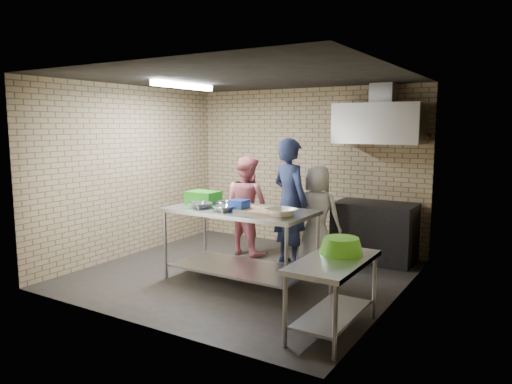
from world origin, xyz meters
TOP-DOWN VIEW (x-y plane):
  - floor at (0.00, 0.00)m, footprint 4.20×4.20m
  - ceiling at (0.00, 0.00)m, footprint 4.20×4.20m
  - back_wall at (0.00, 2.00)m, footprint 4.20×0.06m
  - front_wall at (0.00, -2.00)m, footprint 4.20×0.06m
  - left_wall at (-2.10, 0.00)m, footprint 0.06×4.00m
  - right_wall at (2.10, 0.00)m, footprint 0.06×4.00m
  - prep_table at (0.12, -0.25)m, footprint 1.95×0.98m
  - side_counter at (1.80, -1.10)m, footprint 0.60×1.20m
  - stove at (1.35, 1.65)m, footprint 1.20×0.70m
  - range_hood at (1.35, 1.70)m, footprint 1.30×0.60m
  - hood_duct at (1.35, 1.85)m, footprint 0.35×0.30m
  - wall_shelf at (1.65, 1.89)m, footprint 0.80×0.20m
  - fluorescent_fixture at (-1.00, 0.00)m, footprint 0.10×1.25m
  - green_crate at (-0.58, -0.13)m, footprint 0.43×0.33m
  - blue_tub at (0.17, -0.35)m, footprint 0.22×0.22m
  - cutting_board at (0.47, -0.27)m, footprint 0.60×0.46m
  - mixing_bowl_a at (-0.38, -0.45)m, footprint 0.39×0.39m
  - mixing_bowl_b at (-0.18, -0.20)m, footprint 0.30×0.30m
  - mixing_bowl_c at (0.02, -0.47)m, footprint 0.36×0.36m
  - ceramic_bowl at (0.82, -0.40)m, footprint 0.48×0.48m
  - green_basin at (1.78, -0.85)m, footprint 0.46×0.46m
  - bottle_red at (1.40, 1.89)m, footprint 0.07×0.07m
  - bottle_green at (1.80, 1.89)m, footprint 0.06×0.06m
  - man_navy at (0.33, 0.79)m, footprint 0.81×0.70m
  - woman_pink at (-0.54, 0.96)m, footprint 0.87×0.73m
  - woman_white at (0.64, 1.07)m, footprint 0.75×0.51m

SIDE VIEW (x-z plane):
  - floor at x=0.00m, z-range 0.00..0.00m
  - side_counter at x=1.80m, z-range 0.00..0.75m
  - stove at x=1.35m, z-range 0.00..0.90m
  - prep_table at x=0.12m, z-range 0.00..0.98m
  - woman_white at x=0.64m, z-range 0.00..1.49m
  - woman_pink at x=-0.54m, z-range 0.00..1.58m
  - green_basin at x=1.78m, z-range 0.75..0.92m
  - man_navy at x=0.33m, z-range 0.00..1.89m
  - cutting_board at x=0.47m, z-range 0.98..1.01m
  - mixing_bowl_c at x=0.02m, z-range 0.98..1.05m
  - mixing_bowl_b at x=-0.18m, z-range 0.98..1.05m
  - mixing_bowl_a at x=-0.38m, z-range 0.98..1.05m
  - ceramic_bowl at x=0.82m, z-range 0.98..1.07m
  - blue_tub at x=0.17m, z-range 0.98..1.12m
  - green_crate at x=-0.58m, z-range 0.98..1.15m
  - back_wall at x=0.00m, z-range 0.00..2.70m
  - front_wall at x=0.00m, z-range 0.00..2.70m
  - left_wall at x=-2.10m, z-range 0.00..2.70m
  - right_wall at x=2.10m, z-range 0.00..2.70m
  - wall_shelf at x=1.65m, z-range 1.90..1.94m
  - bottle_green at x=1.80m, z-range 1.94..2.09m
  - bottle_red at x=1.40m, z-range 1.94..2.12m
  - range_hood at x=1.35m, z-range 1.80..2.40m
  - hood_duct at x=1.35m, z-range 2.40..2.70m
  - fluorescent_fixture at x=-1.00m, z-range 2.60..2.68m
  - ceiling at x=0.00m, z-range 2.70..2.70m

